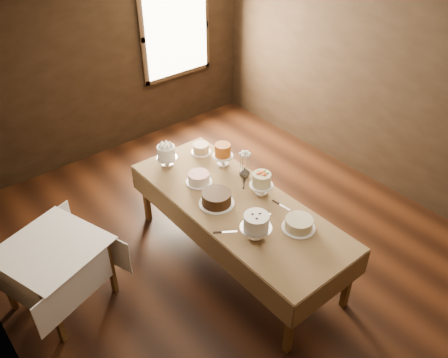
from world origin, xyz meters
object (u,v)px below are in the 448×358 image
cake_swirl (256,227)px  cake_cream (299,224)px  display_table (237,207)px  cake_server_e (230,232)px  side_table (53,254)px  cake_meringue (167,156)px  cake_lattice (199,179)px  cake_chocolate (217,199)px  cake_server_a (267,217)px  flower_vase (245,172)px  cake_server_c (215,192)px  cake_server_b (285,207)px  cake_speckled (201,149)px  cake_server_d (244,180)px  cake_caramel (223,156)px  cake_flowers (261,185)px

cake_swirl → cake_cream: bearing=-23.3°
display_table → cake_server_e: cake_server_e is taller
side_table → cake_swirl: 2.01m
cake_meringue → cake_lattice: size_ratio=0.87×
cake_chocolate → display_table: bearing=-34.6°
cake_swirl → cake_server_a: bearing=26.0°
display_table → cake_swirl: (-0.21, -0.52, 0.19)m
flower_vase → display_table: bearing=-140.6°
cake_cream → cake_server_c: size_ratio=1.48×
flower_vase → cake_server_b: bearing=-93.0°
cake_meringue → cake_server_b: bearing=-70.5°
cake_lattice → cake_swirl: (-0.11, -1.07, 0.07)m
cake_cream → cake_chocolate: bearing=115.5°
cake_speckled → cake_server_b: 1.42m
cake_server_a → cake_server_d: (0.25, 0.63, 0.00)m
cake_chocolate → flower_vase: size_ratio=3.35×
display_table → flower_vase: size_ratio=20.25×
cake_meringue → cake_lattice: cake_meringue is taller
cake_server_e → side_table: bearing=179.9°
side_table → cake_caramel: (2.14, -0.02, 0.27)m
cake_flowers → flower_vase: (0.06, 0.34, -0.05)m
cake_server_d → cake_server_e: size_ratio=1.00×
display_table → cake_speckled: 1.08m
cake_lattice → cake_server_a: (0.18, -0.93, -0.05)m
cake_lattice → side_table: bearing=175.7°
side_table → cake_server_e: (1.44, -0.98, 0.15)m
cake_meringue → cake_server_c: 0.80m
cake_server_a → cake_flowers: bearing=39.3°
cake_swirl → cake_server_e: (-0.15, 0.21, -0.12)m
cake_meringue → cake_server_e: cake_meringue is taller
cake_cream → cake_server_a: (-0.13, 0.32, -0.05)m
cake_flowers → cake_server_a: (-0.23, -0.34, -0.11)m
cake_caramel → cake_server_b: (-0.00, -1.04, -0.12)m
cake_server_d → cake_server_e: 0.89m
cake_cream → cake_flowers: bearing=81.3°
side_table → cake_flowers: bearing=-18.8°
display_table → cake_flowers: size_ratio=9.80×
cake_caramel → cake_server_e: 1.20m
cake_lattice → cake_flowers: (0.41, -0.59, 0.06)m
cake_server_e → flower_vase: 0.95m
cake_swirl → cake_server_b: cake_swirl is taller
cake_server_b → cake_cream: bearing=-28.1°
cake_swirl → cake_server_c: bearing=80.6°
cake_speckled → cake_server_b: (0.04, -1.42, -0.05)m
display_table → cake_flowers: bearing=-6.9°
display_table → cake_chocolate: 0.26m
cake_speckled → cake_server_a: 1.43m
side_table → cake_lattice: (1.70, -0.13, 0.20)m
cake_caramel → cake_server_b: bearing=-90.2°
display_table → cake_server_e: size_ratio=11.13×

